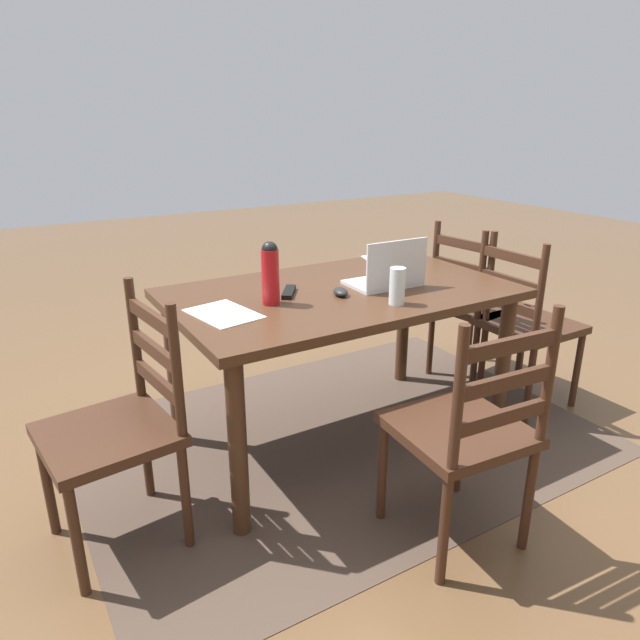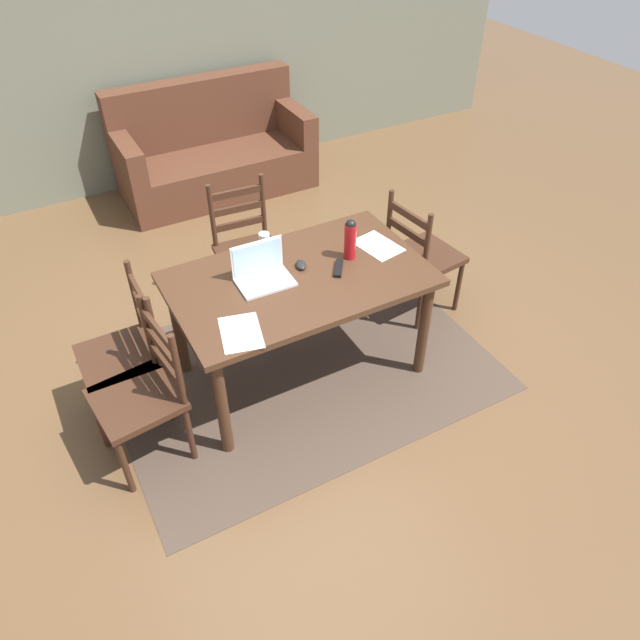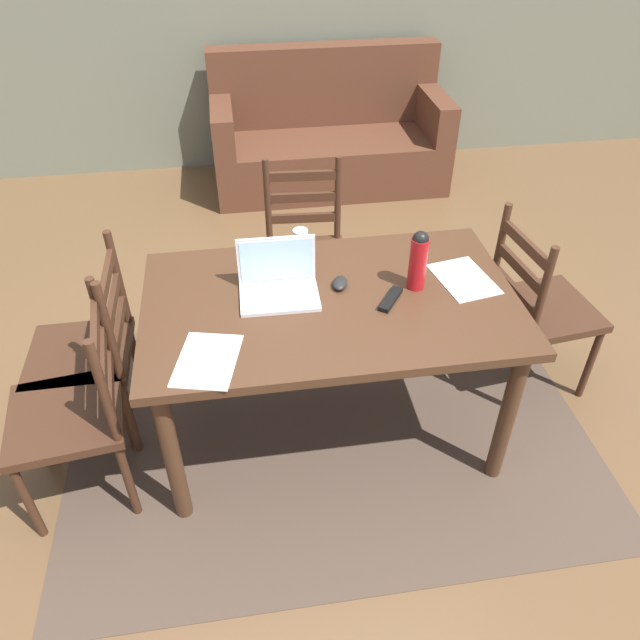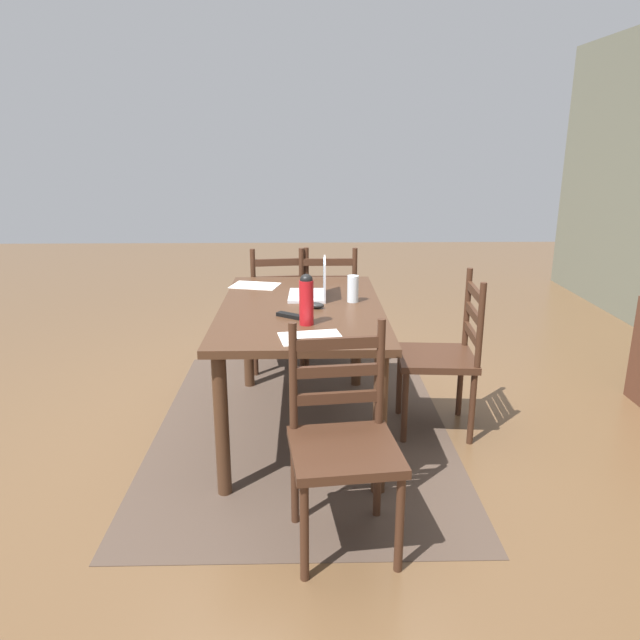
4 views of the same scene
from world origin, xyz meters
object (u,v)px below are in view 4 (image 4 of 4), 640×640
at_px(water_bottle, 306,298).
at_px(drinking_glass, 353,289).
at_px(dining_table, 301,322).
at_px(laptop, 315,287).
at_px(chair_far_head, 443,356).
at_px(chair_right_far, 343,444).
at_px(chair_left_near, 279,309).
at_px(computer_mouse, 315,305).
at_px(tv_remote, 291,316).
at_px(chair_left_far, 327,309).

distance_m(water_bottle, drinking_glass, 0.53).
height_order(dining_table, laptop, laptop).
distance_m(chair_far_head, drinking_glass, 0.66).
bearing_deg(drinking_glass, chair_right_far, -6.09).
distance_m(chair_left_near, chair_right_far, 2.14).
relative_size(dining_table, computer_mouse, 15.28).
relative_size(computer_mouse, tv_remote, 0.59).
xyz_separation_m(chair_right_far, computer_mouse, (-1.00, -0.10, 0.33)).
xyz_separation_m(chair_right_far, laptop, (-1.26, -0.10, 0.37)).
bearing_deg(water_bottle, chair_right_far, 12.19).
height_order(dining_table, tv_remote, tv_remote).
bearing_deg(water_bottle, tv_remote, -147.07).
bearing_deg(dining_table, tv_remote, -12.32).
xyz_separation_m(chair_left_near, laptop, (0.85, 0.26, 0.37)).
height_order(chair_left_far, chair_right_far, same).
bearing_deg(laptop, drinking_glass, 61.01).
distance_m(chair_left_far, tv_remote, 1.35).
xyz_separation_m(chair_left_near, drinking_glass, (0.97, 0.48, 0.39)).
relative_size(chair_far_head, laptop, 2.92).
relative_size(chair_far_head, chair_right_far, 1.00).
distance_m(chair_left_near, water_bottle, 1.50).
xyz_separation_m(chair_left_far, chair_left_near, (-0.00, -0.36, 0.00)).
relative_size(water_bottle, tv_remote, 1.55).
bearing_deg(water_bottle, chair_far_head, 114.30).
relative_size(chair_left_far, laptop, 2.92).
bearing_deg(chair_left_far, tv_remote, -10.36).
relative_size(dining_table, drinking_glass, 9.82).
distance_m(chair_right_far, laptop, 1.31).
bearing_deg(computer_mouse, tv_remote, -19.77).
relative_size(chair_right_far, laptop, 2.92).
distance_m(chair_right_far, water_bottle, 0.83).
relative_size(dining_table, tv_remote, 8.99).
bearing_deg(chair_right_far, drinking_glass, 173.91).
xyz_separation_m(dining_table, tv_remote, (0.24, -0.05, 0.11)).
height_order(water_bottle, tv_remote, water_bottle).
height_order(drinking_glass, tv_remote, drinking_glass).
bearing_deg(chair_right_far, water_bottle, -167.81).
distance_m(dining_table, tv_remote, 0.27).
distance_m(chair_right_far, computer_mouse, 1.06).
distance_m(dining_table, drinking_glass, 0.36).
height_order(dining_table, chair_left_far, chair_left_far).
bearing_deg(chair_left_near, chair_far_head, 43.69).
bearing_deg(chair_left_far, chair_left_near, -90.05).
bearing_deg(dining_table, chair_left_near, -170.38).
distance_m(drinking_glass, tv_remote, 0.48).
bearing_deg(chair_far_head, dining_table, -90.20).
height_order(chair_far_head, chair_left_far, same).
bearing_deg(chair_far_head, water_bottle, -65.70).
height_order(laptop, tv_remote, laptop).
height_order(chair_left_far, laptop, laptop).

